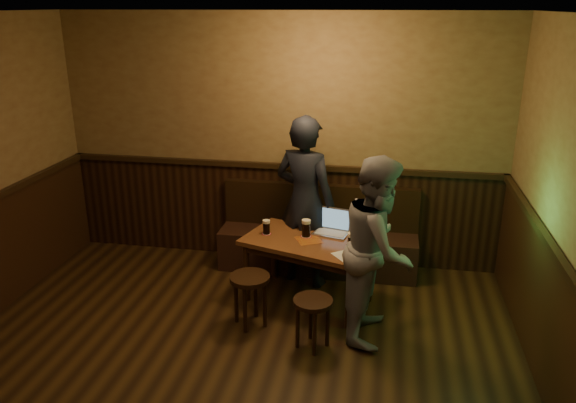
# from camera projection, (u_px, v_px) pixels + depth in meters

# --- Properties ---
(room) EXTENTS (5.04, 6.04, 2.84)m
(room) POSITION_uv_depth(u_px,v_px,m) (202.00, 265.00, 3.78)
(room) COLOR black
(room) RESTS_ON ground
(bench) EXTENTS (2.20, 0.50, 0.95)m
(bench) POSITION_uv_depth(u_px,v_px,m) (318.00, 243.00, 6.34)
(bench) COLOR black
(bench) RESTS_ON ground
(pub_table) EXTENTS (1.41, 1.06, 0.67)m
(pub_table) POSITION_uv_depth(u_px,v_px,m) (309.00, 248.00, 5.54)
(pub_table) COLOR brown
(pub_table) RESTS_ON ground
(stool_left) EXTENTS (0.41, 0.41, 0.50)m
(stool_left) POSITION_uv_depth(u_px,v_px,m) (250.00, 286.00, 5.17)
(stool_left) COLOR black
(stool_left) RESTS_ON ground
(stool_right) EXTENTS (0.43, 0.43, 0.47)m
(stool_right) POSITION_uv_depth(u_px,v_px,m) (313.00, 309.00, 4.84)
(stool_right) COLOR black
(stool_right) RESTS_ON ground
(pint_left) EXTENTS (0.10, 0.10, 0.15)m
(pint_left) POSITION_uv_depth(u_px,v_px,m) (266.00, 227.00, 5.63)
(pint_left) COLOR maroon
(pint_left) RESTS_ON pub_table
(pint_mid) EXTENTS (0.12, 0.12, 0.18)m
(pint_mid) POSITION_uv_depth(u_px,v_px,m) (306.00, 228.00, 5.56)
(pint_mid) COLOR maroon
(pint_mid) RESTS_ON pub_table
(pint_right) EXTENTS (0.11, 0.11, 0.18)m
(pint_right) POSITION_uv_depth(u_px,v_px,m) (352.00, 242.00, 5.25)
(pint_right) COLOR maroon
(pint_right) RESTS_ON pub_table
(laptop) EXTENTS (0.39, 0.34, 0.24)m
(laptop) POSITION_uv_depth(u_px,v_px,m) (333.00, 227.00, 5.67)
(laptop) COLOR silver
(laptop) RESTS_ON pub_table
(menu) EXTENTS (0.25, 0.27, 0.00)m
(menu) POSITION_uv_depth(u_px,v_px,m) (344.00, 256.00, 5.16)
(menu) COLOR silver
(menu) RESTS_ON pub_table
(person_suit) EXTENTS (0.78, 0.64, 1.83)m
(person_suit) POSITION_uv_depth(u_px,v_px,m) (305.00, 202.00, 5.84)
(person_suit) COLOR black
(person_suit) RESTS_ON ground
(person_grey) EXTENTS (0.72, 0.88, 1.67)m
(person_grey) POSITION_uv_depth(u_px,v_px,m) (379.00, 249.00, 4.91)
(person_grey) COLOR gray
(person_grey) RESTS_ON ground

